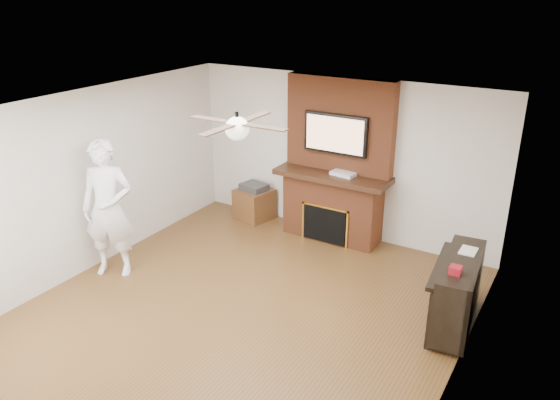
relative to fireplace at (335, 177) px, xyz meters
The scene contains 12 objects.
room_shell 2.56m from the fireplace, 90.00° to the right, with size 5.36×5.86×2.86m.
fireplace is the anchor object (origin of this frame).
tv 0.69m from the fireplace, 90.00° to the right, with size 1.00×0.08×0.60m.
ceiling_fan 2.88m from the fireplace, 90.00° to the right, with size 1.21×1.21×0.31m.
person 3.36m from the fireplace, 128.74° to the right, with size 0.70×0.47×1.92m, color white.
side_table 1.62m from the fireplace, behind, with size 0.64×0.64×0.62m.
piano 2.77m from the fireplace, 32.71° to the right, with size 0.61×1.35×0.95m.
cable_box 0.23m from the fireplace, 28.81° to the right, with size 0.36×0.21×0.05m, color silver.
candle_orange 0.97m from the fireplace, 147.07° to the right, with size 0.07×0.07×0.14m, color orange.
candle_green 0.97m from the fireplace, 92.41° to the right, with size 0.08×0.08×0.10m, color #2E7333.
candle_cream 0.99m from the fireplace, 53.38° to the right, with size 0.07×0.07×0.12m, color #FFFCCA.
candle_blue 0.99m from the fireplace, 40.80° to the right, with size 0.06×0.06×0.09m, color #3A47AE.
Camera 1 is at (3.31, -4.66, 3.80)m, focal length 35.00 mm.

